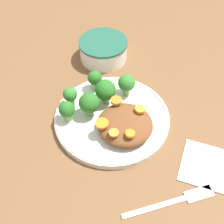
{
  "coord_description": "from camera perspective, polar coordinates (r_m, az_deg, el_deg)",
  "views": [
    {
      "loc": [
        0.25,
        -0.37,
        0.55
      ],
      "look_at": [
        0.0,
        0.0,
        0.03
      ],
      "focal_mm": 50.0,
      "sensor_mm": 36.0,
      "label": 1
    }
  ],
  "objects": [
    {
      "name": "broccoli_floret_5",
      "position": [
        0.68,
        -8.24,
        0.33
      ],
      "size": [
        0.04,
        0.04,
        0.05
      ],
      "color": "#7FA85B",
      "rests_on": "plate"
    },
    {
      "name": "carrot_slice_2",
      "position": [
        0.62,
        0.34,
        -3.82
      ],
      "size": [
        0.02,
        0.02,
        0.0
      ],
      "primitive_type": "cylinder",
      "color": "orange",
      "rests_on": "stew_mound"
    },
    {
      "name": "broccoli_floret_3",
      "position": [
        0.74,
        -3.17,
        6.03
      ],
      "size": [
        0.03,
        0.03,
        0.05
      ],
      "color": "#7FA85B",
      "rests_on": "plate"
    },
    {
      "name": "ground_plane",
      "position": [
        0.71,
        0.0,
        -1.58
      ],
      "size": [
        4.0,
        4.0,
        0.0
      ],
      "primitive_type": "plane",
      "color": "brown"
    },
    {
      "name": "carrot_slice_3",
      "position": [
        0.64,
        -1.85,
        -2.09
      ],
      "size": [
        0.03,
        0.03,
        0.01
      ],
      "primitive_type": "cylinder",
      "color": "orange",
      "rests_on": "stew_mound"
    },
    {
      "name": "broccoli_floret_4",
      "position": [
        0.72,
        2.66,
        5.23
      ],
      "size": [
        0.04,
        0.04,
        0.05
      ],
      "color": "#7FA85B",
      "rests_on": "plate"
    },
    {
      "name": "dip_bowl",
      "position": [
        0.85,
        -1.61,
        11.47
      ],
      "size": [
        0.13,
        0.13,
        0.05
      ],
      "color": "white",
      "rests_on": "ground_plane"
    },
    {
      "name": "stew_mound",
      "position": [
        0.66,
        2.38,
        -2.27
      ],
      "size": [
        0.12,
        0.12,
        0.03
      ],
      "primitive_type": "ellipsoid",
      "color": "brown",
      "rests_on": "plate"
    },
    {
      "name": "broccoli_floret_2",
      "position": [
        0.7,
        -7.65,
        3.01
      ],
      "size": [
        0.03,
        0.03,
        0.05
      ],
      "color": "#7FA85B",
      "rests_on": "plate"
    },
    {
      "name": "napkin",
      "position": [
        0.67,
        19.34,
        -9.94
      ],
      "size": [
        0.18,
        0.14,
        0.01
      ],
      "rotation": [
        0.0,
        0.0,
        0.24
      ],
      "color": "white",
      "rests_on": "ground_plane"
    },
    {
      "name": "broccoli_floret_0",
      "position": [
        0.7,
        -1.19,
        3.93
      ],
      "size": [
        0.05,
        0.05,
        0.06
      ],
      "color": "#759E51",
      "rests_on": "plate"
    },
    {
      "name": "carrot_slice_4",
      "position": [
        0.62,
        3.34,
        -3.98
      ],
      "size": [
        0.02,
        0.02,
        0.01
      ],
      "primitive_type": "cylinder",
      "color": "orange",
      "rests_on": "stew_mound"
    },
    {
      "name": "fork",
      "position": [
        0.61,
        11.88,
        -15.49
      ],
      "size": [
        0.13,
        0.15,
        0.01
      ],
      "rotation": [
        0.0,
        0.0,
        7.16
      ],
      "color": "silver",
      "rests_on": "ground_plane"
    },
    {
      "name": "plate",
      "position": [
        0.7,
        0.0,
        -1.07
      ],
      "size": [
        0.26,
        0.26,
        0.02
      ],
      "color": "silver",
      "rests_on": "ground_plane"
    },
    {
      "name": "broccoli_floret_1",
      "position": [
        0.68,
        -4.19,
        1.61
      ],
      "size": [
        0.05,
        0.05,
        0.06
      ],
      "color": "#7FA85B",
      "rests_on": "plate"
    },
    {
      "name": "carrot_slice_0",
      "position": [
        0.66,
        5.16,
        0.49
      ],
      "size": [
        0.02,
        0.02,
        0.01
      ],
      "primitive_type": "cylinder",
      "color": "orange",
      "rests_on": "stew_mound"
    },
    {
      "name": "carrot_slice_1",
      "position": [
        0.68,
        0.66,
        2.17
      ],
      "size": [
        0.02,
        0.02,
        0.01
      ],
      "primitive_type": "cylinder",
      "color": "orange",
      "rests_on": "stew_mound"
    }
  ]
}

